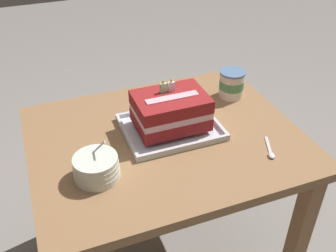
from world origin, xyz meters
name	(u,v)px	position (x,y,z in m)	size (l,w,h in m)	color
dining_table	(166,159)	(0.00, 0.00, 0.58)	(0.96, 0.77, 0.69)	olive
foil_tray	(171,128)	(0.03, 0.03, 0.70)	(0.34, 0.28, 0.02)	silver
birthday_cake	(171,110)	(0.03, 0.03, 0.78)	(0.25, 0.18, 0.17)	maroon
bowl_stack	(96,168)	(-0.28, -0.12, 0.73)	(0.15, 0.15, 0.13)	silver
ice_cream_tub	(232,84)	(0.35, 0.17, 0.75)	(0.10, 0.10, 0.11)	silver
serving_spoon_near_tray	(271,153)	(0.30, -0.22, 0.70)	(0.06, 0.12, 0.01)	silver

